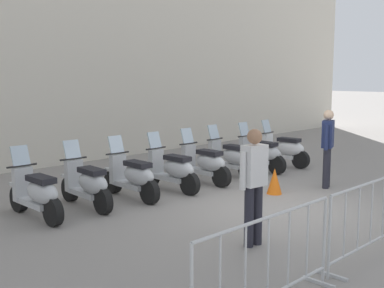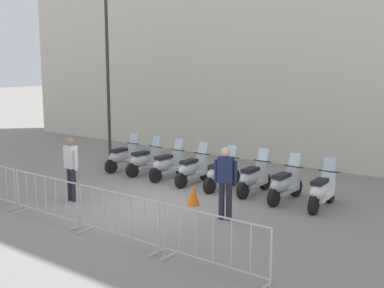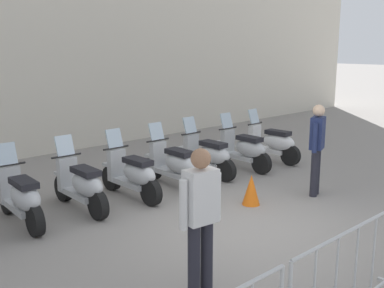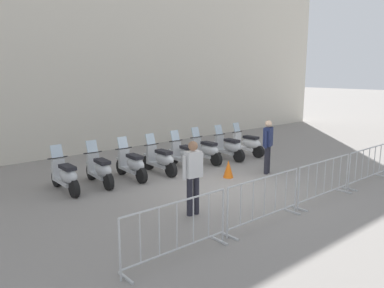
{
  "view_description": "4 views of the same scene",
  "coord_description": "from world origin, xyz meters",
  "px_view_note": "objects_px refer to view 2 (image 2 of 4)",
  "views": [
    {
      "loc": [
        -7.88,
        -4.95,
        2.52
      ],
      "look_at": [
        0.13,
        2.34,
        0.98
      ],
      "focal_mm": 46.6,
      "sensor_mm": 36.0,
      "label": 1
    },
    {
      "loc": [
        7.68,
        -9.28,
        3.62
      ],
      "look_at": [
        -0.6,
        2.7,
        1.2
      ],
      "focal_mm": 44.85,
      "sensor_mm": 36.0,
      "label": 2
    },
    {
      "loc": [
        -5.55,
        -4.18,
        2.81
      ],
      "look_at": [
        1.04,
        2.32,
        0.83
      ],
      "focal_mm": 43.75,
      "sensor_mm": 36.0,
      "label": 3
    },
    {
      "loc": [
        -7.68,
        -6.92,
        3.28
      ],
      "look_at": [
        0.82,
        2.28,
        0.83
      ],
      "focal_mm": 35.39,
      "sensor_mm": 36.0,
      "label": 4
    }
  ],
  "objects_px": {
    "motorcycle_5": "(253,179)",
    "barrier_segment_1": "(46,198)",
    "officer_mid_plaza": "(71,165)",
    "motorcycle_7": "(322,191)",
    "motorcycle_6": "(284,185)",
    "motorcycle_0": "(123,157)",
    "street_lamp": "(107,62)",
    "motorcycle_3": "(192,170)",
    "motorcycle_2": "(167,165)",
    "barrier_segment_3": "(213,244)",
    "motorcycle_1": "(145,161)",
    "barrier_segment_2": "(117,218)",
    "traffic_cone": "(193,195)",
    "officer_near_row_end": "(226,179)",
    "motorcycle_4": "(221,174)"
  },
  "relations": [
    {
      "from": "motorcycle_5",
      "to": "barrier_segment_1",
      "type": "xyz_separation_m",
      "value": [
        -2.95,
        -4.76,
        0.07
      ]
    },
    {
      "from": "barrier_segment_1",
      "to": "officer_mid_plaza",
      "type": "xyz_separation_m",
      "value": [
        -0.75,
        1.44,
        0.45
      ]
    },
    {
      "from": "motorcycle_7",
      "to": "motorcycle_6",
      "type": "bearing_deg",
      "value": 177.39
    },
    {
      "from": "motorcycle_0",
      "to": "street_lamp",
      "type": "relative_size",
      "value": 0.28
    },
    {
      "from": "motorcycle_0",
      "to": "officer_mid_plaza",
      "type": "distance_m",
      "value": 3.85
    },
    {
      "from": "motorcycle_3",
      "to": "officer_mid_plaza",
      "type": "xyz_separation_m",
      "value": [
        -1.65,
        -3.29,
        0.53
      ]
    },
    {
      "from": "motorcycle_2",
      "to": "barrier_segment_3",
      "type": "height_order",
      "value": "motorcycle_2"
    },
    {
      "from": "motorcycle_1",
      "to": "motorcycle_7",
      "type": "relative_size",
      "value": 1.0
    },
    {
      "from": "barrier_segment_1",
      "to": "motorcycle_5",
      "type": "bearing_deg",
      "value": 58.17
    },
    {
      "from": "motorcycle_3",
      "to": "motorcycle_7",
      "type": "bearing_deg",
      "value": -2.89
    },
    {
      "from": "motorcycle_5",
      "to": "officer_mid_plaza",
      "type": "relative_size",
      "value": 1.0
    },
    {
      "from": "motorcycle_3",
      "to": "barrier_segment_2",
      "type": "relative_size",
      "value": 0.75
    },
    {
      "from": "motorcycle_3",
      "to": "officer_mid_plaza",
      "type": "distance_m",
      "value": 3.72
    },
    {
      "from": "motorcycle_0",
      "to": "motorcycle_3",
      "type": "bearing_deg",
      "value": -4.5
    },
    {
      "from": "barrier_segment_3",
      "to": "officer_mid_plaza",
      "type": "height_order",
      "value": "officer_mid_plaza"
    },
    {
      "from": "motorcycle_0",
      "to": "traffic_cone",
      "type": "distance_m",
      "value": 4.79
    },
    {
      "from": "motorcycle_6",
      "to": "officer_mid_plaza",
      "type": "bearing_deg",
      "value": -146.47
    },
    {
      "from": "motorcycle_7",
      "to": "officer_near_row_end",
      "type": "xyz_separation_m",
      "value": [
        -1.58,
        -2.1,
        0.53
      ]
    },
    {
      "from": "motorcycle_4",
      "to": "barrier_segment_3",
      "type": "height_order",
      "value": "motorcycle_4"
    },
    {
      "from": "motorcycle_1",
      "to": "motorcycle_5",
      "type": "height_order",
      "value": "same"
    },
    {
      "from": "motorcycle_1",
      "to": "traffic_cone",
      "type": "bearing_deg",
      "value": -30.69
    },
    {
      "from": "motorcycle_3",
      "to": "traffic_cone",
      "type": "bearing_deg",
      "value": -54.58
    },
    {
      "from": "motorcycle_4",
      "to": "officer_near_row_end",
      "type": "bearing_deg",
      "value": -56.49
    },
    {
      "from": "officer_mid_plaza",
      "to": "motorcycle_7",
      "type": "bearing_deg",
      "value": 28.16
    },
    {
      "from": "street_lamp",
      "to": "motorcycle_5",
      "type": "bearing_deg",
      "value": -12.67
    },
    {
      "from": "motorcycle_3",
      "to": "motorcycle_5",
      "type": "relative_size",
      "value": 1.0
    },
    {
      "from": "motorcycle_6",
      "to": "motorcycle_1",
      "type": "bearing_deg",
      "value": 176.05
    },
    {
      "from": "motorcycle_1",
      "to": "officer_near_row_end",
      "type": "height_order",
      "value": "officer_near_row_end"
    },
    {
      "from": "traffic_cone",
      "to": "motorcycle_5",
      "type": "bearing_deg",
      "value": 66.08
    },
    {
      "from": "motorcycle_4",
      "to": "motorcycle_3",
      "type": "bearing_deg",
      "value": 178.67
    },
    {
      "from": "motorcycle_0",
      "to": "motorcycle_1",
      "type": "xyz_separation_m",
      "value": [
        1.02,
        -0.05,
        0.0
      ]
    },
    {
      "from": "traffic_cone",
      "to": "officer_near_row_end",
      "type": "bearing_deg",
      "value": -22.51
    },
    {
      "from": "barrier_segment_2",
      "to": "street_lamp",
      "type": "height_order",
      "value": "street_lamp"
    },
    {
      "from": "barrier_segment_2",
      "to": "officer_near_row_end",
      "type": "distance_m",
      "value": 2.79
    },
    {
      "from": "motorcycle_1",
      "to": "motorcycle_3",
      "type": "xyz_separation_m",
      "value": [
        2.06,
        -0.19,
        0.0
      ]
    },
    {
      "from": "motorcycle_0",
      "to": "motorcycle_4",
      "type": "distance_m",
      "value": 4.11
    },
    {
      "from": "officer_mid_plaza",
      "to": "traffic_cone",
      "type": "xyz_separation_m",
      "value": [
        2.91,
        1.51,
        -0.71
      ]
    },
    {
      "from": "motorcycle_0",
      "to": "motorcycle_3",
      "type": "height_order",
      "value": "same"
    },
    {
      "from": "motorcycle_0",
      "to": "motorcycle_5",
      "type": "bearing_deg",
      "value": -2.47
    },
    {
      "from": "motorcycle_1",
      "to": "barrier_segment_2",
      "type": "bearing_deg",
      "value": -54.9
    },
    {
      "from": "motorcycle_7",
      "to": "officer_mid_plaza",
      "type": "relative_size",
      "value": 1.0
    },
    {
      "from": "motorcycle_1",
      "to": "barrier_segment_2",
      "type": "xyz_separation_m",
      "value": [
        3.54,
        -5.04,
        0.07
      ]
    },
    {
      "from": "barrier_segment_1",
      "to": "traffic_cone",
      "type": "height_order",
      "value": "barrier_segment_1"
    },
    {
      "from": "officer_mid_plaza",
      "to": "barrier_segment_3",
      "type": "bearing_deg",
      "value": -16.79
    },
    {
      "from": "motorcycle_4",
      "to": "motorcycle_7",
      "type": "relative_size",
      "value": 1.0
    },
    {
      "from": "motorcycle_7",
      "to": "street_lamp",
      "type": "relative_size",
      "value": 0.28
    },
    {
      "from": "motorcycle_2",
      "to": "street_lamp",
      "type": "xyz_separation_m",
      "value": [
        -3.99,
        1.52,
        3.26
      ]
    },
    {
      "from": "motorcycle_5",
      "to": "motorcycle_2",
      "type": "bearing_deg",
      "value": 178.65
    },
    {
      "from": "motorcycle_5",
      "to": "traffic_cone",
      "type": "relative_size",
      "value": 3.13
    },
    {
      "from": "motorcycle_6",
      "to": "barrier_segment_3",
      "type": "height_order",
      "value": "motorcycle_6"
    }
  ]
}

